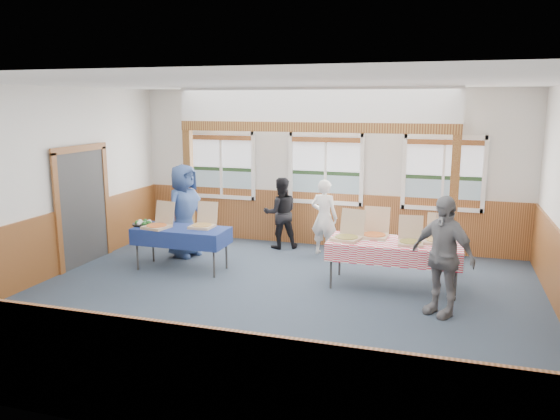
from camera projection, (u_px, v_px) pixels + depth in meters
The scene contains 29 objects.
floor at pixel (274, 302), 8.16m from camera, with size 8.00×8.00×0.00m, color #283242.
ceiling at pixel (273, 83), 7.53m from camera, with size 8.00×8.00×0.00m, color white.
wall_back at pixel (326, 169), 11.13m from camera, with size 8.00×8.00×0.00m, color silver.
wall_front at pixel (145, 264), 4.57m from camera, with size 8.00×8.00×0.00m, color silver.
wall_left at pixel (43, 184), 9.01m from camera, with size 8.00×8.00×0.00m, color silver.
wainscot_back at pixel (325, 219), 11.31m from camera, with size 7.98×0.05×1.10m, color brown.
wainscot_front at pixel (153, 378), 4.80m from camera, with size 7.98×0.05×1.10m, color brown.
wainscot_left at pixel (50, 246), 9.21m from camera, with size 0.05×6.98×1.10m, color brown.
cased_opening at pixel (82, 207), 9.95m from camera, with size 0.06×1.30×2.10m, color #363636.
window_left at pixel (221, 161), 11.74m from camera, with size 1.56×0.10×1.46m.
window_mid at pixel (326, 165), 11.07m from camera, with size 1.56×0.10×1.46m.
window_right at pixel (444, 169), 10.40m from camera, with size 1.56×0.10×1.46m.
post_left at pixel (189, 191), 10.81m from camera, with size 0.15×0.15×2.40m, color #552A13.
post_right at pixel (453, 205), 9.35m from camera, with size 0.15×0.15×2.40m, color #552A13.
cross_beam at pixel (313, 127), 9.83m from camera, with size 5.15×0.18×0.18m, color #552A13.
table_left at pixel (181, 231), 9.61m from camera, with size 1.67×0.77×0.76m.
table_right at pixel (395, 245), 8.68m from camera, with size 2.08×0.92×0.76m.
pizza_box_a at pixel (158, 224), 9.60m from camera, with size 0.48×0.55×0.44m.
pizza_box_b at pixel (203, 224), 9.64m from camera, with size 0.39×0.48×0.42m.
pizza_box_c at pixel (348, 235), 8.78m from camera, with size 0.52×0.59×0.46m.
pizza_box_d at pixel (374, 233), 8.94m from camera, with size 0.44×0.53×0.47m.
pizza_box_e at pixel (410, 240), 8.51m from camera, with size 0.42×0.49×0.41m.
pizza_box_f at pixel (438, 238), 8.60m from camera, with size 0.42×0.51×0.43m.
veggie_tray at pixel (144, 223), 9.81m from camera, with size 0.39×0.39×0.09m.
drink_glass at pixel (451, 245), 8.17m from camera, with size 0.07×0.07×0.15m, color olive.
woman_white at pixel (324, 217), 10.56m from camera, with size 0.54×0.35×1.48m, color white.
woman_black at pixel (281, 213), 11.05m from camera, with size 0.70×0.55×1.45m, color black.
man_blue at pixel (184, 211), 10.43m from camera, with size 0.87×0.57×1.78m, color #344D82.
person_grey at pixel (442, 256), 7.53m from camera, with size 0.99×0.41×1.70m, color slate.
Camera 1 is at (2.38, -7.36, 2.94)m, focal length 35.00 mm.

